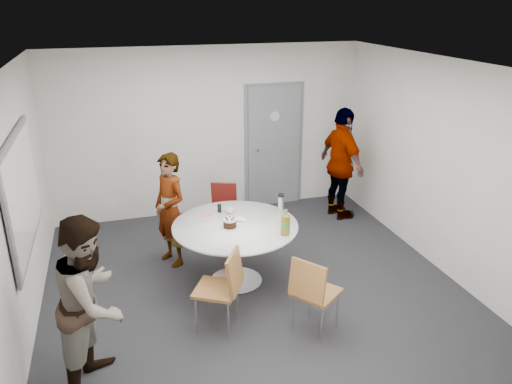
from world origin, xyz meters
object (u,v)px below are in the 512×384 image
object	(u,v)px
door	(274,146)
table	(238,233)
chair_far	(223,206)
chair_near_left	(225,283)
person_main	(170,210)
person_left	(92,302)
chair_near_right	(312,289)
person_right	(342,164)
whiteboard	(23,192)

from	to	relation	value
door	table	size ratio (longest dim) A/B	1.39
table	chair_far	size ratio (longest dim) A/B	1.83
chair_far	chair_near_left	bearing A→B (deg)	99.47
chair_near_left	person_main	distance (m)	1.67
table	person_left	distance (m)	2.11
chair_near_right	person_main	distance (m)	2.32
table	person_right	xyz separation A→B (m)	(2.09, 1.49, 0.21)
door	whiteboard	bearing A→B (deg)	-147.34
table	person_right	bearing A→B (deg)	35.51
person_main	person_left	world-z (taller)	person_left
whiteboard	chair_near_right	xyz separation A→B (m)	(2.80, -1.29, -0.91)
table	chair_near_left	bearing A→B (deg)	-113.21
chair_near_right	person_main	world-z (taller)	person_main
person_main	person_left	distance (m)	2.24
door	table	bearing A→B (deg)	-117.85
whiteboard	person_right	size ratio (longest dim) A/B	1.05
person_main	person_right	xyz separation A→B (m)	(2.81, 0.74, 0.13)
whiteboard	person_left	bearing A→B (deg)	-64.57
chair_near_right	table	bearing A→B (deg)	165.00
chair_near_left	person_left	size ratio (longest dim) A/B	0.55
door	chair_near_right	size ratio (longest dim) A/B	2.37
person_left	person_right	distance (m)	4.68
chair_far	person_left	size ratio (longest dim) A/B	0.50
whiteboard	table	world-z (taller)	whiteboard
whiteboard	person_right	xyz separation A→B (m)	(4.41, 1.42, -0.55)
door	table	distance (m)	2.68
person_main	person_left	size ratio (longest dim) A/B	0.92
door	chair_near_left	size ratio (longest dim) A/B	2.31
door	person_left	bearing A→B (deg)	-128.86
whiteboard	chair_near_left	bearing A→B (deg)	-25.80
chair_near_right	person_left	bearing A→B (deg)	-125.22
chair_near_left	person_main	xyz separation A→B (m)	(-0.35, 1.62, 0.21)
whiteboard	person_main	bearing A→B (deg)	23.04
whiteboard	table	size ratio (longest dim) A/B	1.24
table	person_left	size ratio (longest dim) A/B	0.92
table	chair_near_right	distance (m)	1.32
chair_near_right	door	bearing A→B (deg)	131.25
chair_near_right	person_right	size ratio (longest dim) A/B	0.50
table	person_right	distance (m)	2.58
person_left	person_right	xyz separation A→B (m)	(3.77, 2.77, 0.07)
table	chair_near_left	distance (m)	0.95
table	chair_near_right	xyz separation A→B (m)	(0.48, -1.21, -0.14)
door	person_left	xyz separation A→B (m)	(-2.92, -3.63, -0.19)
chair_near_left	person_left	xyz separation A→B (m)	(-1.31, -0.40, 0.27)
whiteboard	chair_far	size ratio (longest dim) A/B	2.28
person_left	person_right	world-z (taller)	person_right
whiteboard	chair_near_left	distance (m)	2.34
door	whiteboard	world-z (taller)	door
whiteboard	person_left	size ratio (longest dim) A/B	1.14
whiteboard	door	bearing A→B (deg)	32.66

